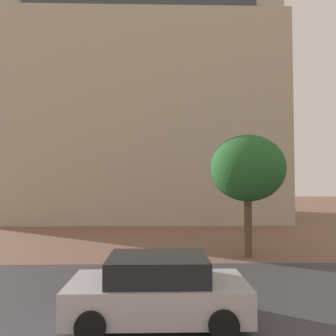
# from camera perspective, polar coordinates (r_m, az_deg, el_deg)

# --- Properties ---
(ground_plane) EXTENTS (120.00, 120.00, 0.00)m
(ground_plane) POSITION_cam_1_polar(r_m,az_deg,el_deg) (11.06, 2.10, -19.57)
(ground_plane) COLOR brown
(street_asphalt_strip) EXTENTS (120.00, 7.37, 0.00)m
(street_asphalt_strip) POSITION_cam_1_polar(r_m,az_deg,el_deg) (9.91, 2.56, -21.63)
(street_asphalt_strip) COLOR #38383D
(street_asphalt_strip) RESTS_ON ground_plane
(landmark_building) EXTENTS (23.44, 14.48, 34.66)m
(landmark_building) POSITION_cam_1_polar(r_m,az_deg,el_deg) (31.72, -3.91, 10.88)
(landmark_building) COLOR #B2A893
(landmark_building) RESTS_ON ground_plane
(car_silver) EXTENTS (4.12, 2.11, 1.52)m
(car_silver) POSITION_cam_1_polar(r_m,az_deg,el_deg) (8.12, -1.80, -20.63)
(car_silver) COLOR #B2B2BC
(car_silver) RESTS_ON ground_plane
(tree_curb_far) EXTENTS (3.25, 3.25, 5.32)m
(tree_curb_far) POSITION_cam_1_polar(r_m,az_deg,el_deg) (14.63, 13.79, -0.10)
(tree_curb_far) COLOR brown
(tree_curb_far) RESTS_ON ground_plane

